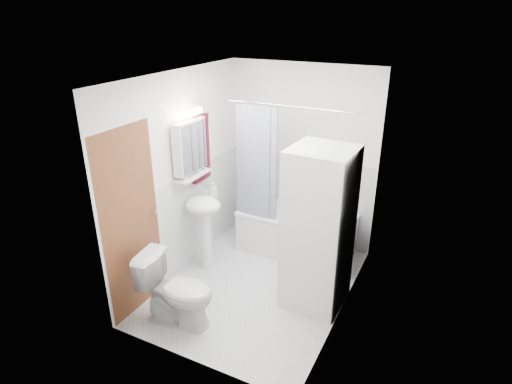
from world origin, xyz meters
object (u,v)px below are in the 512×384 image
at_px(sink, 204,216).
at_px(toilet, 177,291).
at_px(bathtub, 296,231).
at_px(washer_dryer, 318,229).

distance_m(sink, toilet, 1.09).
xyz_separation_m(bathtub, toilet, (-0.57, -1.83, 0.07)).
bearing_deg(toilet, washer_dryer, -56.56).
bearing_deg(bathtub, toilet, -107.22).
bearing_deg(sink, washer_dryer, -0.94).
bearing_deg(sink, toilet, -72.96).
xyz_separation_m(sink, washer_dryer, (1.43, -0.02, 0.18)).
height_order(bathtub, washer_dryer, washer_dryer).
bearing_deg(toilet, bathtub, -24.44).
height_order(sink, toilet, sink).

